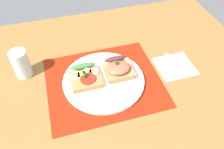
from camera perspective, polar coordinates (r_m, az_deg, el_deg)
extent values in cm
cube|color=olive|center=(79.58, -2.08, -2.62)|extent=(120.00, 90.00, 3.20)
cube|color=maroon|center=(78.27, -2.11, -1.78)|extent=(38.64, 33.68, 0.30)
cylinder|color=white|center=(77.78, -2.12, -1.46)|extent=(27.90, 27.90, 1.01)
cube|color=#B47B48|center=(76.63, -6.57, -1.26)|extent=(10.29, 8.89, 1.71)
cylinder|color=red|center=(75.56, -6.16, -0.80)|extent=(5.17, 5.17, 0.60)
ellipsoid|color=#3F7B36|center=(78.74, -7.38, 2.11)|extent=(9.06, 2.20, 1.80)
sphere|color=#1E5919|center=(74.97, -6.86, -0.13)|extent=(1.60, 1.60, 1.60)
cylinder|color=white|center=(76.82, -9.14, -0.26)|extent=(3.37, 3.37, 0.50)
cylinder|color=yellow|center=(76.59, -9.17, -0.09)|extent=(1.51, 1.51, 0.16)
cylinder|color=white|center=(76.72, -7.60, -0.10)|extent=(3.37, 3.37, 0.50)
cylinder|color=yellow|center=(76.49, -7.62, 0.07)|extent=(1.51, 1.51, 0.16)
cylinder|color=white|center=(77.44, -6.22, 0.62)|extent=(3.37, 3.37, 0.50)
cylinder|color=yellow|center=(77.20, -6.24, 0.79)|extent=(1.51, 1.51, 0.16)
cylinder|color=white|center=(77.24, -4.64, 0.63)|extent=(3.37, 3.37, 0.50)
cylinder|color=yellow|center=(77.01, -4.66, 0.80)|extent=(1.51, 1.51, 0.16)
cube|color=#A3874E|center=(78.51, 1.80, 0.77)|extent=(9.62, 8.27, 2.05)
ellipsoid|color=#F46247|center=(76.75, 1.62, 1.70)|extent=(7.89, 6.61, 2.23)
ellipsoid|color=#5A282D|center=(80.26, 0.86, 3.96)|extent=(8.18, 2.20, 1.80)
sphere|color=#1E5919|center=(75.96, 1.15, 3.04)|extent=(1.40, 1.40, 1.40)
cube|color=white|center=(86.70, 15.48, 2.25)|extent=(13.18, 12.42, 0.60)
cube|color=#B7B7BC|center=(85.08, 15.76, 1.58)|extent=(0.80, 9.08, 0.32)
cube|color=#B7B7BC|center=(87.91, 14.38, 3.68)|extent=(1.50, 1.20, 0.32)
cube|color=#B7B7BC|center=(88.88, 13.45, 4.46)|extent=(0.32, 2.80, 0.32)
cube|color=#B7B7BC|center=(89.15, 13.82, 4.53)|extent=(0.32, 2.80, 0.32)
cube|color=#B7B7BC|center=(89.43, 14.19, 4.60)|extent=(0.32, 2.80, 0.32)
cylinder|color=silver|center=(83.10, -21.90, 2.50)|extent=(5.74, 5.74, 10.30)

